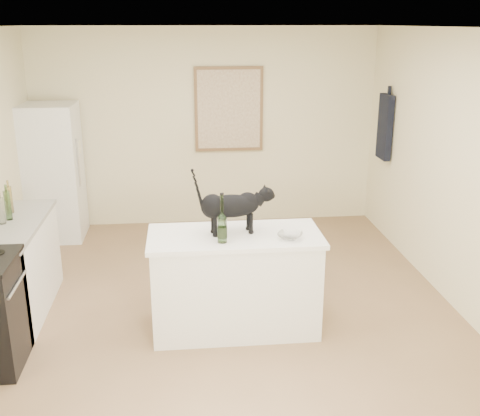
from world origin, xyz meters
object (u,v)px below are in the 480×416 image
black_cat (231,209)px  wine_bottle (222,221)px  glass_bowl (290,236)px  fridge (53,172)px

black_cat → wine_bottle: black_cat is taller
glass_bowl → black_cat: bearing=159.1°
fridge → black_cat: (2.02, -2.52, 0.27)m
wine_bottle → glass_bowl: size_ratio=1.82×
black_cat → glass_bowl: (0.48, -0.19, -0.20)m
black_cat → glass_bowl: size_ratio=3.07×
fridge → glass_bowl: size_ratio=8.26×
fridge → glass_bowl: fridge is taller
black_cat → wine_bottle: 0.23m
fridge → black_cat: size_ratio=2.69×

